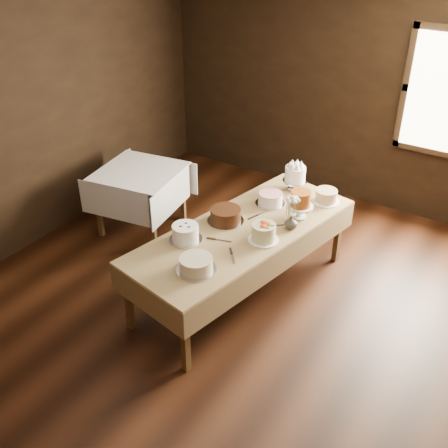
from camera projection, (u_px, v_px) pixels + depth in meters
floor at (213, 316)px, 5.24m from camera, size 5.00×6.00×0.01m
ceiling at (209, 12)px, 3.77m from camera, size 5.00×6.00×0.01m
wall_back at (347, 93)px, 6.65m from camera, size 5.00×0.02×2.80m
wall_left at (13, 128)px, 5.65m from camera, size 0.02×6.00×2.80m
display_table at (243, 234)px, 5.21m from camera, size 1.40×2.57×0.75m
side_table at (140, 178)px, 6.28m from camera, size 1.04×1.04×0.77m
cake_meringue at (295, 179)px, 5.80m from camera, size 0.30×0.30×0.28m
cake_speckled at (326, 196)px, 5.60m from camera, size 0.29×0.29×0.14m
cake_lattice at (270, 199)px, 5.57m from camera, size 0.31×0.31×0.12m
cake_caramel at (300, 206)px, 5.30m from camera, size 0.26×0.26×0.30m
cake_chocolate at (226, 215)px, 5.27m from camera, size 0.36×0.36×0.14m
cake_flowers at (264, 233)px, 4.97m from camera, size 0.29×0.29×0.17m
cake_swirl at (185, 233)px, 4.98m from camera, size 0.31×0.31×0.16m
cake_cream at (196, 264)px, 4.59m from camera, size 0.39×0.39×0.12m
cake_server_a at (224, 241)px, 5.00m from camera, size 0.24×0.09×0.01m
cake_server_b at (233, 259)px, 4.76m from camera, size 0.18×0.20×0.01m
cake_server_c at (260, 214)px, 5.42m from camera, size 0.10×0.24×0.01m
cake_server_d at (282, 225)px, 5.23m from camera, size 0.21×0.17×0.01m
flower_vase at (291, 222)px, 5.16m from camera, size 0.16×0.16×0.13m
flower_bouquet at (292, 205)px, 5.06m from camera, size 0.14×0.14×0.20m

